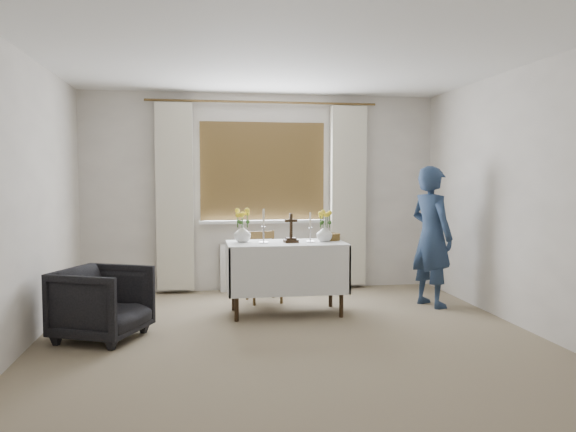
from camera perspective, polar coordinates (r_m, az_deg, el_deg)
The scene contains 12 objects.
ground at distance 4.92m, azimuth 0.76°, elevation -13.12°, with size 5.00×5.00×0.00m, color gray.
altar_table at distance 5.96m, azimuth -0.19°, elevation -6.33°, with size 1.24×0.64×0.76m, color white.
wooden_chair at distance 6.54m, azimuth -2.46°, elevation -5.17°, with size 0.38×0.38×0.82m, color brown, non-canonical shape.
armchair at distance 5.33m, azimuth -18.34°, elevation -8.40°, with size 0.69×0.71×0.65m, color black.
person at distance 6.47m, azimuth 14.37°, elevation -2.02°, with size 0.57×0.38×1.57m, color navy.
radiator at distance 7.19m, azimuth -2.51°, elevation -5.20°, with size 1.10×0.10×0.60m, color silver.
wooden_cross at distance 5.86m, azimuth 0.31°, elevation -1.23°, with size 0.14×0.10×0.31m, color black, non-canonical shape.
candlestick_left at distance 5.83m, azimuth -2.50°, elevation -1.02°, with size 0.10×0.10×0.36m, color silver, non-canonical shape.
candlestick_right at distance 5.92m, azimuth 2.28°, elevation -1.14°, with size 0.09×0.09×0.32m, color silver, non-canonical shape.
flower_vase_left at distance 5.93m, azimuth -4.66°, elevation -1.77°, with size 0.18×0.18×0.19m, color white.
flower_vase_right at distance 5.98m, azimuth 3.72°, elevation -1.76°, with size 0.17×0.17×0.18m, color white.
wicker_basket at distance 6.11m, azimuth 4.38°, elevation -2.12°, with size 0.20×0.20×0.08m, color brown.
Camera 1 is at (-0.80, -4.64, 1.45)m, focal length 35.00 mm.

